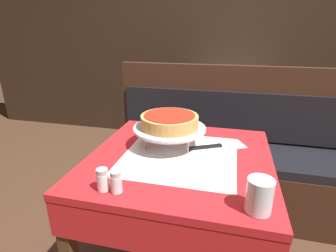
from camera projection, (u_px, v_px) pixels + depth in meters
dining_table_front at (179, 177)px, 1.19m from camera, size 0.79×0.79×0.74m
dining_table_rear at (230, 96)px, 2.62m from camera, size 0.68×0.68×0.74m
booth_bench at (225, 167)px, 1.93m from camera, size 1.68×0.49×1.02m
back_wall_panel at (217, 35)px, 2.84m from camera, size 6.00×0.04×2.40m
pizza_pan_stand at (170, 129)px, 1.22m from camera, size 0.34×0.34×0.10m
deep_dish_pizza at (170, 121)px, 1.21m from camera, size 0.27×0.27×0.06m
pizza_server at (219, 146)px, 1.24m from camera, size 0.27×0.18×0.01m
water_glass_near at (259, 196)px, 0.79m from camera, size 0.08×0.08×0.11m
salt_shaker at (103, 180)px, 0.89m from camera, size 0.04×0.04×0.08m
pepper_shaker at (116, 182)px, 0.88m from camera, size 0.04×0.04×0.08m
condiment_caddy at (225, 80)px, 2.61m from camera, size 0.14×0.14×0.18m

